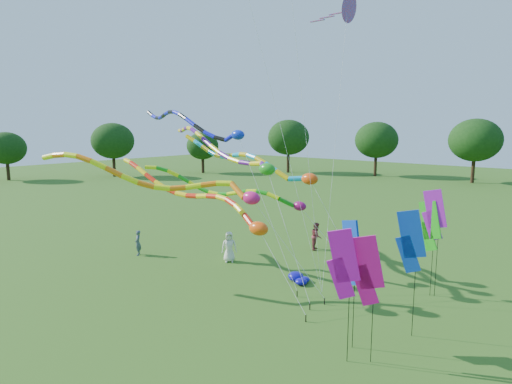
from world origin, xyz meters
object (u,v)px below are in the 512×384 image
Objects in this scene: tube_kite_red at (201,198)px; tube_kite_orange at (172,181)px; person_a at (229,247)px; person_b at (138,243)px; person_c at (316,236)px; blue_nylon_heap at (294,278)px.

tube_kite_orange reaches higher than tube_kite_red.
person_a is 1.17× the size of person_b.
person_b is 0.88× the size of person_c.
tube_kite_orange is at bearing 144.86° from person_c.
tube_kite_orange is 6.72m from person_a.
person_c is (2.39, 8.04, -3.33)m from tube_kite_red.
tube_kite_red is 4.12m from person_a.
tube_kite_orange is 11.56m from person_c.
person_a is 6.18m from person_c.
tube_kite_red is at bearing 137.78° from person_c.
tube_kite_orange is 10.50× the size of blue_nylon_heap.
person_a is at bearing 68.24° from person_b.
person_c is at bearing 18.25° from person_a.
tube_kite_orange is at bearing 22.04° from person_b.
tube_kite_red is 12.60× the size of blue_nylon_heap.
person_a reaches higher than person_b.
tube_kite_red is at bearing 44.06° from person_b.
person_a is 6.00m from person_b.
blue_nylon_heap is (4.67, 2.16, -4.04)m from tube_kite_red.
person_c reaches higher than blue_nylon_heap.
tube_kite_red reaches higher than blue_nylon_heap.
person_a reaches higher than person_c.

